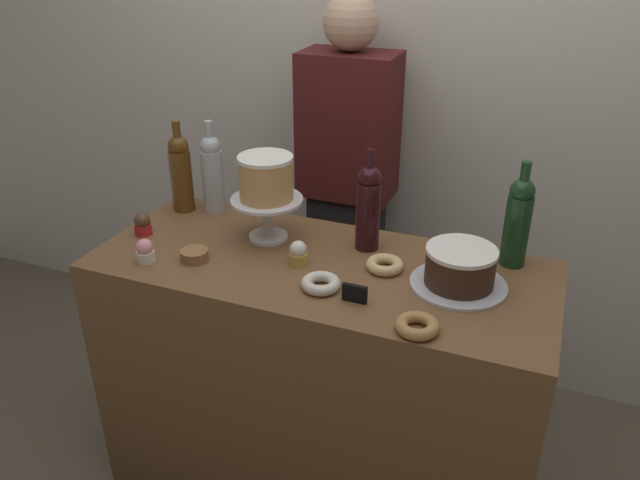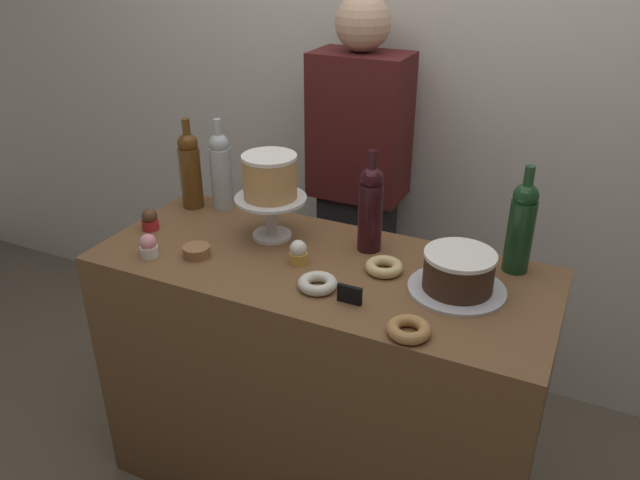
# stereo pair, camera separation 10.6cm
# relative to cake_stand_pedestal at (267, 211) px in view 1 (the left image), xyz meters

# --- Properties ---
(ground_plane) EXTENTS (12.00, 12.00, 0.00)m
(ground_plane) POSITION_rel_cake_stand_pedestal_xyz_m (0.22, -0.10, -0.99)
(ground_plane) COLOR #665B4C
(back_wall) EXTENTS (6.00, 0.05, 2.60)m
(back_wall) POSITION_rel_cake_stand_pedestal_xyz_m (0.22, 0.77, 0.31)
(back_wall) COLOR silver
(back_wall) RESTS_ON ground_plane
(display_counter) EXTENTS (1.40, 0.58, 0.89)m
(display_counter) POSITION_rel_cake_stand_pedestal_xyz_m (0.22, -0.10, -0.54)
(display_counter) COLOR brown
(display_counter) RESTS_ON ground_plane
(cake_stand_pedestal) EXTENTS (0.23, 0.23, 0.14)m
(cake_stand_pedestal) POSITION_rel_cake_stand_pedestal_xyz_m (0.00, 0.00, 0.00)
(cake_stand_pedestal) COLOR silver
(cake_stand_pedestal) RESTS_ON display_counter
(white_layer_cake) EXTENTS (0.17, 0.17, 0.14)m
(white_layer_cake) POSITION_rel_cake_stand_pedestal_xyz_m (0.00, -0.00, 0.12)
(white_layer_cake) COLOR tan
(white_layer_cake) RESTS_ON cake_stand_pedestal
(silver_serving_platter) EXTENTS (0.27, 0.27, 0.01)m
(silver_serving_platter) POSITION_rel_cake_stand_pedestal_xyz_m (0.63, -0.07, -0.09)
(silver_serving_platter) COLOR silver
(silver_serving_platter) RESTS_ON display_counter
(chocolate_round_cake) EXTENTS (0.20, 0.20, 0.11)m
(chocolate_round_cake) POSITION_rel_cake_stand_pedestal_xyz_m (0.63, -0.07, -0.03)
(chocolate_round_cake) COLOR #3D2619
(chocolate_round_cake) RESTS_ON silver_serving_platter
(wine_bottle_amber) EXTENTS (0.08, 0.08, 0.33)m
(wine_bottle_amber) POSITION_rel_cake_stand_pedestal_xyz_m (-0.38, 0.10, 0.05)
(wine_bottle_amber) COLOR #5B3814
(wine_bottle_amber) RESTS_ON display_counter
(wine_bottle_dark_red) EXTENTS (0.08, 0.08, 0.33)m
(wine_bottle_dark_red) POSITION_rel_cake_stand_pedestal_xyz_m (0.32, 0.06, 0.05)
(wine_bottle_dark_red) COLOR black
(wine_bottle_dark_red) RESTS_ON display_counter
(wine_bottle_clear) EXTENTS (0.08, 0.08, 0.33)m
(wine_bottle_clear) POSITION_rel_cake_stand_pedestal_xyz_m (-0.28, 0.14, 0.05)
(wine_bottle_clear) COLOR #B2BCC1
(wine_bottle_clear) RESTS_ON display_counter
(wine_bottle_green) EXTENTS (0.08, 0.08, 0.33)m
(wine_bottle_green) POSITION_rel_cake_stand_pedestal_xyz_m (0.76, 0.12, 0.05)
(wine_bottle_green) COLOR #193D1E
(wine_bottle_green) RESTS_ON display_counter
(cupcake_strawberry) EXTENTS (0.06, 0.06, 0.07)m
(cupcake_strawberry) POSITION_rel_cake_stand_pedestal_xyz_m (-0.28, -0.28, -0.06)
(cupcake_strawberry) COLOR white
(cupcake_strawberry) RESTS_ON display_counter
(cupcake_chocolate) EXTENTS (0.06, 0.06, 0.07)m
(cupcake_chocolate) POSITION_rel_cake_stand_pedestal_xyz_m (-0.40, -0.13, -0.06)
(cupcake_chocolate) COLOR red
(cupcake_chocolate) RESTS_ON display_counter
(cupcake_vanilla) EXTENTS (0.06, 0.06, 0.07)m
(cupcake_vanilla) POSITION_rel_cake_stand_pedestal_xyz_m (0.16, -0.12, -0.06)
(cupcake_vanilla) COLOR gold
(cupcake_vanilla) RESTS_ON display_counter
(donut_sugar) EXTENTS (0.11, 0.11, 0.03)m
(donut_sugar) POSITION_rel_cake_stand_pedestal_xyz_m (0.28, -0.23, -0.08)
(donut_sugar) COLOR silver
(donut_sugar) RESTS_ON display_counter
(donut_glazed) EXTENTS (0.11, 0.11, 0.03)m
(donut_glazed) POSITION_rel_cake_stand_pedestal_xyz_m (0.41, -0.06, -0.08)
(donut_glazed) COLOR #E0C17F
(donut_glazed) RESTS_ON display_counter
(donut_maple) EXTENTS (0.11, 0.11, 0.03)m
(donut_maple) POSITION_rel_cake_stand_pedestal_xyz_m (0.58, -0.33, -0.08)
(donut_maple) COLOR #B27F47
(donut_maple) RESTS_ON display_counter
(cookie_stack) EXTENTS (0.08, 0.08, 0.03)m
(cookie_stack) POSITION_rel_cake_stand_pedestal_xyz_m (-0.14, -0.22, -0.08)
(cookie_stack) COLOR olive
(cookie_stack) RESTS_ON display_counter
(price_sign_chalkboard) EXTENTS (0.07, 0.01, 0.05)m
(price_sign_chalkboard) POSITION_rel_cake_stand_pedestal_xyz_m (0.39, -0.26, -0.07)
(price_sign_chalkboard) COLOR black
(price_sign_chalkboard) RESTS_ON display_counter
(barista_figure) EXTENTS (0.36, 0.22, 1.60)m
(barista_figure) POSITION_rel_cake_stand_pedestal_xyz_m (0.08, 0.56, -0.15)
(barista_figure) COLOR black
(barista_figure) RESTS_ON ground_plane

